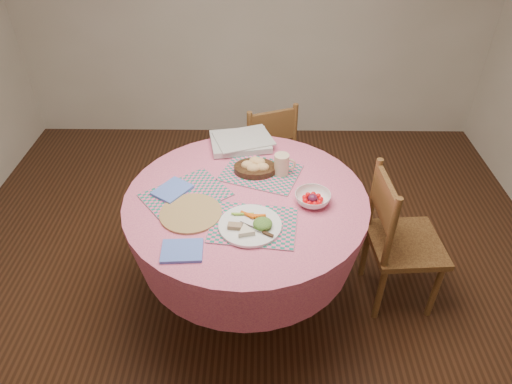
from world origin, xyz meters
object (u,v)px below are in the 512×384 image
chair_right (398,238)px  bread_bowl (255,167)px  chair_back (265,152)px  fruit_bowl (313,199)px  dining_table (247,225)px  wicker_trivet (191,213)px  dinner_plate (251,225)px  latte_mug (282,164)px

chair_right → bread_bowl: 0.88m
chair_back → bread_bowl: chair_back is taller
chair_back → fruit_bowl: bearing=82.2°
dining_table → bread_bowl: bearing=78.8°
wicker_trivet → fruit_bowl: (0.59, 0.09, 0.02)m
chair_right → chair_back: (-0.72, 0.89, -0.01)m
chair_right → wicker_trivet: bearing=94.4°
chair_back → dinner_plate: bearing=65.3°
latte_mug → fruit_bowl: bearing=-59.8°
wicker_trivet → latte_mug: latte_mug is taller
chair_right → dinner_plate: bearing=104.0°
chair_right → dinner_plate: 0.90m
chair_right → dinner_plate: chair_right is taller
dining_table → wicker_trivet: bearing=-151.9°
dinner_plate → bread_bowl: size_ratio=1.28×
chair_back → dinner_plate: 1.20m
wicker_trivet → fruit_bowl: fruit_bowl is taller
chair_right → fruit_bowl: (-0.50, -0.07, 0.32)m
bread_bowl → dining_table: bearing=-101.2°
chair_back → bread_bowl: size_ratio=3.65×
chair_right → latte_mug: size_ratio=7.41×
bread_bowl → latte_mug: bearing=-6.5°
chair_back → latte_mug: 0.81m
chair_back → latte_mug: size_ratio=7.18×
wicker_trivet → fruit_bowl: size_ratio=1.31×
chair_right → latte_mug: 0.76m
dining_table → fruit_bowl: size_ratio=5.41×
dinner_plate → latte_mug: bearing=70.6°
fruit_bowl → wicker_trivet: bearing=-170.9°
bread_bowl → latte_mug: 0.15m
bread_bowl → chair_right: bearing=-14.2°
chair_right → latte_mug: (-0.64, 0.18, 0.36)m
dining_table → chair_back: 0.93m
chair_right → wicker_trivet: 1.15m
dinner_plate → fruit_bowl: size_ratio=1.28×
wicker_trivet → bread_bowl: bread_bowl is taller
chair_right → chair_back: bearing=35.1°
dinner_plate → bread_bowl: (0.01, 0.46, 0.02)m
wicker_trivet → latte_mug: (0.45, 0.34, 0.06)m
dining_table → chair_back: size_ratio=1.48×
dining_table → wicker_trivet: 0.36m
wicker_trivet → chair_right: bearing=8.3°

